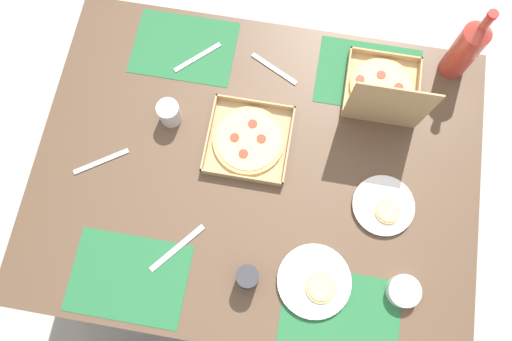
# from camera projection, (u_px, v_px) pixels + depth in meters

# --- Properties ---
(ground_plane) EXTENTS (6.00, 6.00, 0.00)m
(ground_plane) POSITION_uv_depth(u_px,v_px,m) (256.00, 216.00, 2.35)
(ground_plane) COLOR beige
(dining_table) EXTENTS (1.46, 1.11, 0.78)m
(dining_table) POSITION_uv_depth(u_px,v_px,m) (256.00, 179.00, 1.71)
(dining_table) COLOR #3F3328
(dining_table) RESTS_ON ground_plane
(placemat_near_left) EXTENTS (0.36, 0.26, 0.00)m
(placemat_near_left) POSITION_uv_depth(u_px,v_px,m) (369.00, 76.00, 1.70)
(placemat_near_left) COLOR #236638
(placemat_near_left) RESTS_ON dining_table
(placemat_near_right) EXTENTS (0.36, 0.26, 0.00)m
(placemat_near_right) POSITION_uv_depth(u_px,v_px,m) (184.00, 47.00, 1.74)
(placemat_near_right) COLOR #236638
(placemat_near_right) RESTS_ON dining_table
(placemat_far_left) EXTENTS (0.36, 0.26, 0.00)m
(placemat_far_left) POSITION_uv_depth(u_px,v_px,m) (340.00, 315.00, 1.48)
(placemat_far_left) COLOR #236638
(placemat_far_left) RESTS_ON dining_table
(placemat_far_right) EXTENTS (0.36, 0.26, 0.00)m
(placemat_far_right) POSITION_uv_depth(u_px,v_px,m) (129.00, 278.00, 1.51)
(placemat_far_right) COLOR #236638
(placemat_far_right) RESTS_ON dining_table
(pizza_box_center) EXTENTS (0.25, 0.27, 0.29)m
(pizza_box_center) POSITION_uv_depth(u_px,v_px,m) (383.00, 91.00, 1.64)
(pizza_box_center) COLOR tan
(pizza_box_center) RESTS_ON dining_table
(pizza_box_edge_far) EXTENTS (0.27, 0.27, 0.04)m
(pizza_box_edge_far) POSITION_uv_depth(u_px,v_px,m) (249.00, 140.00, 1.62)
(pizza_box_edge_far) COLOR tan
(pizza_box_edge_far) RESTS_ON dining_table
(plate_far_right) EXTENTS (0.20, 0.20, 0.03)m
(plate_far_right) POSITION_uv_depth(u_px,v_px,m) (384.00, 206.00, 1.56)
(plate_far_right) COLOR white
(plate_far_right) RESTS_ON dining_table
(plate_middle) EXTENTS (0.23, 0.23, 0.03)m
(plate_middle) POSITION_uv_depth(u_px,v_px,m) (315.00, 282.00, 1.50)
(plate_middle) COLOR white
(plate_middle) RESTS_ON dining_table
(soda_bottle) EXTENTS (0.09, 0.09, 0.32)m
(soda_bottle) POSITION_uv_depth(u_px,v_px,m) (466.00, 48.00, 1.59)
(soda_bottle) COLOR #B2382D
(soda_bottle) RESTS_ON dining_table
(cup_dark) EXTENTS (0.07, 0.07, 0.09)m
(cup_dark) POSITION_uv_depth(u_px,v_px,m) (169.00, 113.00, 1.62)
(cup_dark) COLOR silver
(cup_dark) RESTS_ON dining_table
(cup_spare) EXTENTS (0.07, 0.07, 0.09)m
(cup_spare) POSITION_uv_depth(u_px,v_px,m) (248.00, 277.00, 1.46)
(cup_spare) COLOR #333338
(cup_spare) RESTS_ON dining_table
(condiment_bowl) EXTENTS (0.10, 0.10, 0.04)m
(condiment_bowl) POSITION_uv_depth(u_px,v_px,m) (403.00, 291.00, 1.48)
(condiment_bowl) COLOR white
(condiment_bowl) RESTS_ON dining_table
(knife_by_near_right) EXTENTS (0.15, 0.17, 0.00)m
(knife_by_near_right) POSITION_uv_depth(u_px,v_px,m) (177.00, 248.00, 1.53)
(knife_by_near_right) COLOR #B7B7BC
(knife_by_near_right) RESTS_ON dining_table
(fork_by_far_left) EXTENTS (0.17, 0.12, 0.00)m
(fork_by_far_left) POSITION_uv_depth(u_px,v_px,m) (101.00, 161.00, 1.61)
(fork_by_far_left) COLOR #B7B7BC
(fork_by_far_left) RESTS_ON dining_table
(fork_by_far_right) EXTENTS (0.15, 0.14, 0.00)m
(fork_by_far_right) POSITION_uv_depth(u_px,v_px,m) (198.00, 57.00, 1.72)
(fork_by_far_right) COLOR #B7B7BC
(fork_by_far_right) RESTS_ON dining_table
(fork_by_near_left) EXTENTS (0.18, 0.10, 0.00)m
(fork_by_near_left) POSITION_uv_depth(u_px,v_px,m) (274.00, 69.00, 1.71)
(fork_by_near_left) COLOR #B7B7BC
(fork_by_near_left) RESTS_ON dining_table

